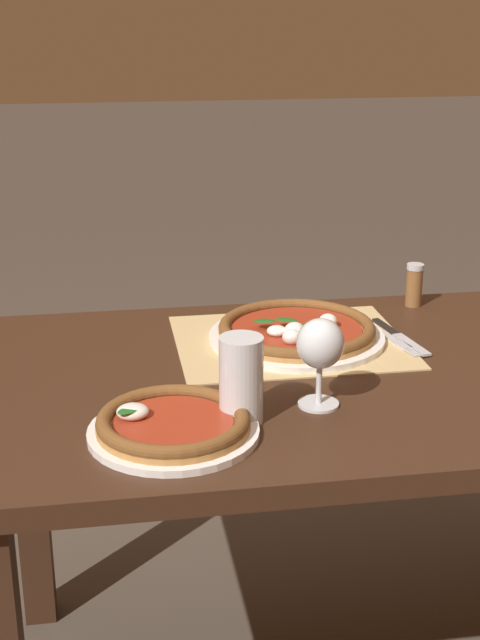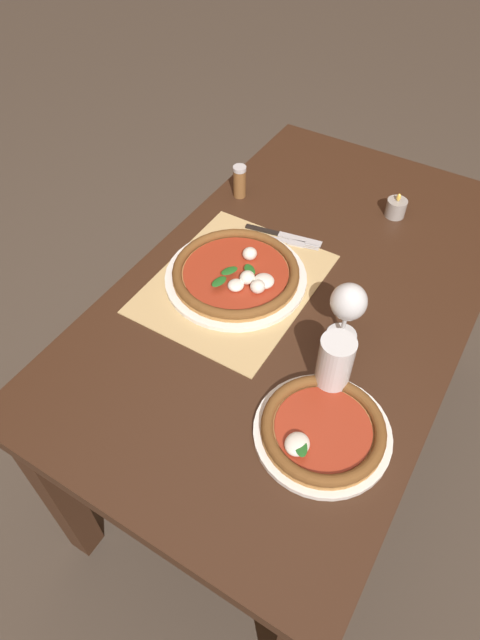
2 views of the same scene
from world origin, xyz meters
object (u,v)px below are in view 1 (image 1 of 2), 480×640
(pepper_shaker, at_px, (414,285))
(pizza_far, at_px, (173,424))
(knife, at_px, (400,337))
(pizza_near, at_px, (297,331))
(wine_glass, at_px, (320,347))
(fork, at_px, (392,339))
(pint_glass, at_px, (241,381))

(pepper_shaker, bearing_deg, pizza_far, 42.83)
(knife, xyz_separation_m, pepper_shaker, (-0.10, -0.20, 0.04))
(pizza_near, height_order, pepper_shaker, pepper_shaker)
(pizza_near, relative_size, pepper_shaker, 3.65)
(pizza_far, relative_size, knife, 1.27)
(pizza_near, relative_size, wine_glass, 2.28)
(wine_glass, height_order, pepper_shaker, wine_glass)
(wine_glass, height_order, knife, wine_glass)
(wine_glass, distance_m, fork, 0.36)
(wine_glass, relative_size, pepper_shaker, 1.60)
(wine_glass, bearing_deg, fork, -129.26)
(pizza_far, height_order, pint_glass, pint_glass)
(pizza_near, xyz_separation_m, fork, (-0.19, 0.03, -0.02))
(wine_glass, xyz_separation_m, pint_glass, (0.14, 0.04, -0.04))
(pizza_far, bearing_deg, knife, -144.64)
(knife, bearing_deg, fork, 27.88)
(fork, bearing_deg, pizza_near, -9.26)
(pint_glass, xyz_separation_m, pepper_shaker, (-0.48, -0.51, -0.02))
(pizza_near, xyz_separation_m, knife, (-0.21, 0.02, -0.02))
(pint_glass, relative_size, pepper_shaker, 1.49)
(pizza_near, relative_size, fork, 1.78)
(knife, height_order, pepper_shaker, pepper_shaker)
(pizza_far, distance_m, knife, 0.61)
(pepper_shaker, bearing_deg, wine_glass, 54.71)
(pizza_near, distance_m, pint_glass, 0.38)
(pizza_near, bearing_deg, pizza_far, 52.53)
(pint_glass, height_order, fork, pint_glass)
(pint_glass, relative_size, fork, 0.73)
(pint_glass, bearing_deg, knife, -140.23)
(pizza_near, bearing_deg, knife, 174.48)
(pizza_far, relative_size, pint_glass, 1.88)
(pint_glass, distance_m, fork, 0.47)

